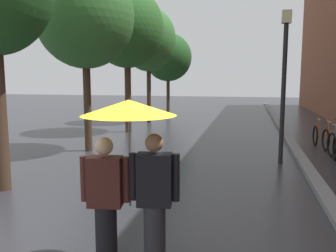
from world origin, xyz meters
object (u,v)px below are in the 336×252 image
Objects in this scene: parked_bicycle_8 at (331,136)px; street_tree_3 at (148,40)px; street_lamp_post at (284,75)px; street_tree_2 at (127,28)px; street_tree_1 at (85,17)px; street_tree_4 at (168,57)px; couple_under_umbrella at (130,160)px.

street_tree_3 is at bearing 147.83° from parked_bicycle_8.
street_tree_2 is at bearing 143.16° from street_lamp_post.
parked_bicycle_8 is (7.69, 2.47, -3.77)m from street_tree_1.
street_lamp_post is at bearing -123.40° from parked_bicycle_8.
street_tree_4 is 13.35m from street_lamp_post.
parked_bicycle_8 is at bearing -32.17° from street_tree_3.
parked_bicycle_8 is 9.78m from couple_under_umbrella.
street_tree_1 is 11.57m from street_tree_4.
parked_bicycle_8 is 0.27× the size of street_lamp_post.
street_tree_2 is 7.56m from street_tree_4.
street_lamp_post is (5.89, -4.41, -1.98)m from street_tree_2.
street_tree_2 reaches higher than street_tree_1.
parked_bicycle_8 is 0.53× the size of couple_under_umbrella.
street_lamp_post reaches higher than couple_under_umbrella.
street_tree_4 reaches higher than parked_bicycle_8.
street_tree_3 reaches higher than parked_bicycle_8.
street_lamp_post is at bearing -63.83° from street_tree_4.
street_tree_3 reaches higher than street_tree_4.
street_tree_3 is at bearing 105.10° from couple_under_umbrella.
street_tree_2 reaches higher than street_tree_3.
parked_bicycle_8 is at bearing -11.46° from street_tree_2.
street_tree_1 is 4.05m from street_tree_2.
street_tree_2 reaches higher than street_lamp_post.
street_tree_1 is 2.79× the size of couple_under_umbrella.
street_tree_4 is 12.36m from parked_bicycle_8.
parked_bicycle_8 is at bearing 17.80° from street_tree_1.
street_tree_4 reaches higher than couple_under_umbrella.
street_lamp_post is (5.86, -11.93, -1.20)m from street_tree_4.
street_tree_1 reaches higher than parked_bicycle_8.
parked_bicycle_8 is (7.77, -1.57, -3.97)m from street_tree_2.
street_tree_2 is at bearing -89.42° from street_tree_3.
parked_bicycle_8 is at bearing 56.60° from street_lamp_post.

